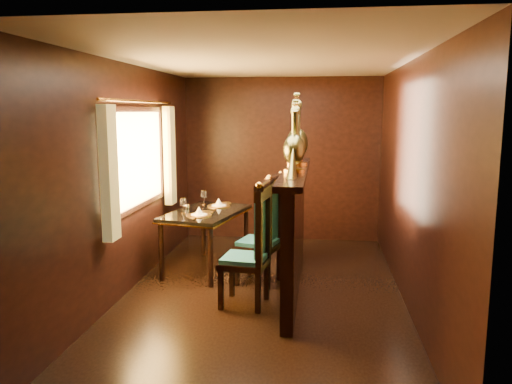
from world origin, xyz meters
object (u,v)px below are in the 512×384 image
chair_left (256,241)px  peacock_right (297,130)px  peacock_left (294,136)px  dining_table (206,217)px  chair_right (268,227)px

chair_left → peacock_right: (0.36, 0.90, 1.09)m
peacock_left → dining_table: bearing=142.7°
dining_table → peacock_left: bearing=-25.0°
chair_left → peacock_left: (0.36, 0.25, 1.05)m
chair_right → peacock_left: (0.31, -0.43, 1.05)m
chair_left → peacock_right: peacock_right is taller
dining_table → peacock_left: size_ratio=1.89×
dining_table → peacock_left: peacock_left is taller
dining_table → peacock_right: (1.14, -0.21, 1.09)m
chair_right → peacock_left: 1.18m
peacock_left → chair_left: bearing=-146.0°
chair_right → peacock_left: size_ratio=1.74×
dining_table → peacock_right: size_ratio=1.71×
chair_right → peacock_right: 1.16m
chair_left → peacock_right: size_ratio=1.60×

